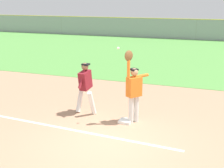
{
  "coord_description": "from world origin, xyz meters",
  "views": [
    {
      "loc": [
        2.75,
        -7.23,
        3.74
      ],
      "look_at": [
        -0.63,
        2.04,
        1.05
      ],
      "focal_mm": 50.66,
      "sensor_mm": 36.0,
      "label": 1
    }
  ],
  "objects_px": {
    "parked_car_green": "(166,27)",
    "first_base": "(125,121)",
    "fielder": "(134,88)",
    "baseball": "(118,48)",
    "parked_car_white": "(212,29)",
    "runner": "(85,85)",
    "parked_car_red": "(122,26)"
  },
  "relations": [
    {
      "from": "parked_car_green",
      "to": "first_base",
      "type": "bearing_deg",
      "value": -78.8
    },
    {
      "from": "fielder",
      "to": "runner",
      "type": "relative_size",
      "value": 1.33
    },
    {
      "from": "first_base",
      "to": "baseball",
      "type": "distance_m",
      "value": 2.3
    },
    {
      "from": "first_base",
      "to": "parked_car_red",
      "type": "xyz_separation_m",
      "value": [
        -8.71,
        25.87,
        0.63
      ]
    },
    {
      "from": "baseball",
      "to": "parked_car_red",
      "type": "bearing_deg",
      "value": 108.12
    },
    {
      "from": "first_base",
      "to": "runner",
      "type": "relative_size",
      "value": 0.22
    },
    {
      "from": "first_base",
      "to": "baseball",
      "type": "relative_size",
      "value": 5.14
    },
    {
      "from": "parked_car_red",
      "to": "parked_car_green",
      "type": "distance_m",
      "value": 5.13
    },
    {
      "from": "parked_car_red",
      "to": "baseball",
      "type": "bearing_deg",
      "value": -78.75
    },
    {
      "from": "first_base",
      "to": "parked_car_red",
      "type": "relative_size",
      "value": 0.08
    },
    {
      "from": "fielder",
      "to": "runner",
      "type": "xyz_separation_m",
      "value": [
        -1.71,
        0.23,
        -0.12
      ]
    },
    {
      "from": "baseball",
      "to": "parked_car_white",
      "type": "distance_m",
      "value": 25.78
    },
    {
      "from": "runner",
      "to": "parked_car_green",
      "type": "xyz_separation_m",
      "value": [
        -2.1,
        25.68,
        -0.32
      ]
    },
    {
      "from": "parked_car_red",
      "to": "parked_car_green",
      "type": "height_order",
      "value": "same"
    },
    {
      "from": "runner",
      "to": "parked_car_green",
      "type": "height_order",
      "value": "runner"
    },
    {
      "from": "baseball",
      "to": "parked_car_white",
      "type": "bearing_deg",
      "value": 86.78
    },
    {
      "from": "first_base",
      "to": "parked_car_white",
      "type": "relative_size",
      "value": 0.08
    },
    {
      "from": "first_base",
      "to": "runner",
      "type": "xyz_separation_m",
      "value": [
        -1.49,
        0.32,
        0.96
      ]
    },
    {
      "from": "baseball",
      "to": "parked_car_white",
      "type": "xyz_separation_m",
      "value": [
        1.45,
        25.68,
        -1.66
      ]
    },
    {
      "from": "first_base",
      "to": "fielder",
      "type": "height_order",
      "value": "fielder"
    },
    {
      "from": "runner",
      "to": "parked_car_red",
      "type": "distance_m",
      "value": 26.55
    },
    {
      "from": "first_base",
      "to": "parked_car_white",
      "type": "height_order",
      "value": "parked_car_white"
    },
    {
      "from": "baseball",
      "to": "first_base",
      "type": "bearing_deg",
      "value": 25.85
    },
    {
      "from": "runner",
      "to": "baseball",
      "type": "relative_size",
      "value": 23.24
    },
    {
      "from": "baseball",
      "to": "parked_car_red",
      "type": "relative_size",
      "value": 0.02
    },
    {
      "from": "fielder",
      "to": "runner",
      "type": "distance_m",
      "value": 1.73
    },
    {
      "from": "parked_car_green",
      "to": "fielder",
      "type": "bearing_deg",
      "value": -78.31
    },
    {
      "from": "parked_car_red",
      "to": "parked_car_green",
      "type": "xyz_separation_m",
      "value": [
        5.12,
        0.13,
        0.0
      ]
    },
    {
      "from": "fielder",
      "to": "parked_car_green",
      "type": "height_order",
      "value": "fielder"
    },
    {
      "from": "fielder",
      "to": "parked_car_green",
      "type": "xyz_separation_m",
      "value": [
        -3.81,
        25.91,
        -0.45
      ]
    },
    {
      "from": "fielder",
      "to": "parked_car_white",
      "type": "bearing_deg",
      "value": -56.56
    },
    {
      "from": "parked_car_red",
      "to": "runner",
      "type": "bearing_deg",
      "value": -81.09
    }
  ]
}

